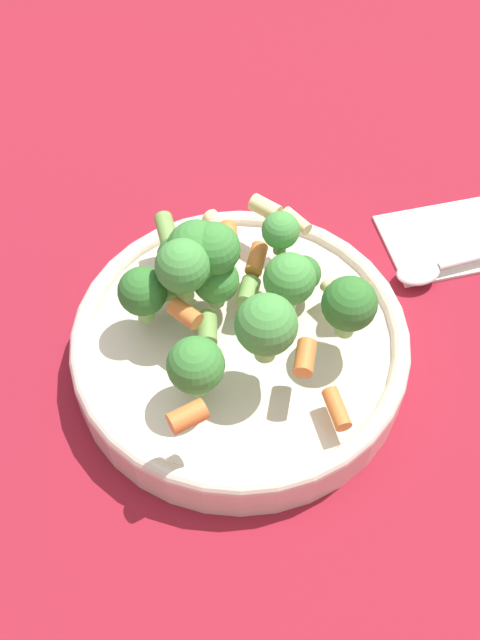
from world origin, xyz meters
name	(u,v)px	position (x,y,z in m)	size (l,w,h in m)	color
ground_plane	(240,361)	(0.00, 0.00, 0.00)	(3.00, 3.00, 0.00)	maroon
bowl	(240,345)	(0.00, 0.00, 0.02)	(0.24, 0.24, 0.04)	beige
pasta_salad	(232,286)	(0.00, 0.01, 0.08)	(0.17, 0.20, 0.07)	#8CB766
napkin	(457,237)	(0.20, 0.08, 0.00)	(0.12, 0.08, 0.01)	white
spoon	(465,261)	(0.19, 0.05, 0.01)	(0.19, 0.04, 0.01)	silver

